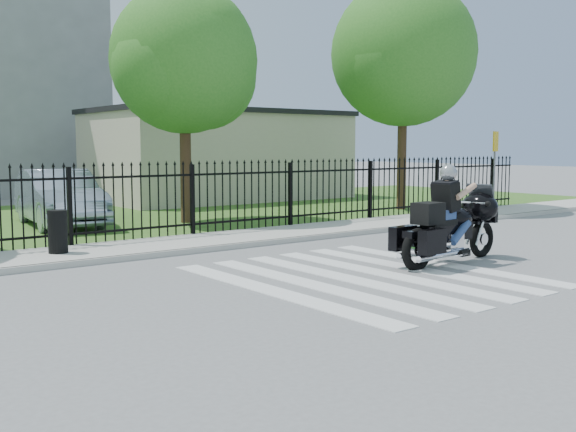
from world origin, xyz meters
TOP-DOWN VIEW (x-y plane):
  - ground at (0.00, 0.00)m, footprint 120.00×120.00m
  - crosswalk at (0.00, 0.00)m, footprint 5.00×5.50m
  - sidewalk at (0.00, 5.00)m, footprint 40.00×2.00m
  - curb at (0.00, 4.00)m, footprint 40.00×0.12m
  - grass_strip at (0.00, 12.00)m, footprint 40.00×12.00m
  - iron_fence at (0.00, 6.00)m, footprint 26.00×0.04m
  - tree_mid at (1.50, 9.00)m, footprint 4.20×4.20m
  - tree_right at (9.50, 8.00)m, footprint 5.00×5.00m
  - building_low at (7.00, 16.00)m, footprint 10.00×6.00m
  - building_low_roof at (7.00, 16.00)m, footprint 10.20×6.20m
  - motorcycle_rider at (2.15, -0.02)m, footprint 2.93×1.04m
  - parked_car at (-1.70, 10.39)m, footprint 2.20×4.93m
  - traffic_sign at (11.63, 5.69)m, footprint 0.55×0.24m
  - litter_bin at (-3.59, 5.07)m, footprint 0.45×0.45m

SIDE VIEW (x-z plane):
  - ground at x=0.00m, z-range 0.00..0.00m
  - crosswalk at x=0.00m, z-range 0.00..0.01m
  - grass_strip at x=0.00m, z-range 0.00..0.02m
  - sidewalk at x=0.00m, z-range 0.00..0.12m
  - curb at x=0.00m, z-range 0.00..0.12m
  - litter_bin at x=-3.59m, z-range 0.12..0.98m
  - motorcycle_rider at x=2.15m, z-range -0.18..1.76m
  - parked_car at x=-1.70m, z-range 0.02..1.59m
  - iron_fence at x=0.00m, z-range 0.00..1.80m
  - building_low at x=7.00m, z-range 0.00..3.50m
  - traffic_sign at x=11.63m, z-range 0.68..3.29m
  - building_low_roof at x=7.00m, z-range 3.50..3.70m
  - tree_mid at x=1.50m, z-range 1.28..8.06m
  - tree_right at x=9.50m, z-range 1.44..9.34m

